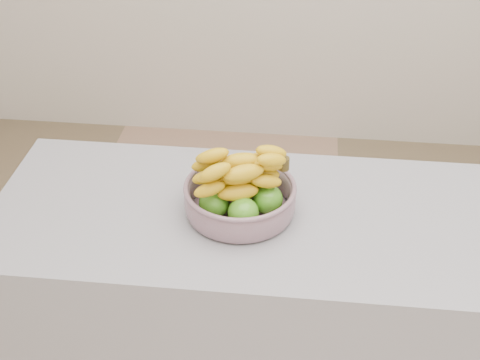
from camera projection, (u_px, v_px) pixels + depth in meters
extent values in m
cube|color=gray|center=(357.00, 342.00, 1.96)|extent=(2.00, 0.60, 0.90)
cylinder|color=#8990A5|center=(240.00, 210.00, 1.73)|extent=(0.25, 0.25, 0.01)
torus|color=#8990A5|center=(240.00, 187.00, 1.69)|extent=(0.29, 0.29, 0.01)
sphere|color=#3E971A|center=(243.00, 213.00, 1.65)|extent=(0.08, 0.08, 0.08)
sphere|color=#3E971A|center=(268.00, 199.00, 1.70)|extent=(0.08, 0.08, 0.08)
sphere|color=#3E971A|center=(253.00, 182.00, 1.76)|extent=(0.08, 0.08, 0.08)
sphere|color=#3E971A|center=(222.00, 184.00, 1.75)|extent=(0.08, 0.08, 0.08)
sphere|color=#3E971A|center=(214.00, 203.00, 1.68)|extent=(0.08, 0.08, 0.08)
ellipsoid|color=yellow|center=(238.00, 192.00, 1.64)|extent=(0.18, 0.10, 0.04)
ellipsoid|color=yellow|center=(236.00, 182.00, 1.68)|extent=(0.19, 0.08, 0.04)
ellipsoid|color=yellow|center=(234.00, 172.00, 1.72)|extent=(0.18, 0.06, 0.04)
ellipsoid|color=yellow|center=(241.00, 176.00, 1.64)|extent=(0.18, 0.11, 0.04)
ellipsoid|color=yellow|center=(239.00, 165.00, 1.68)|extent=(0.18, 0.05, 0.04)
ellipsoid|color=yellow|center=(242.00, 161.00, 1.65)|extent=(0.19, 0.08, 0.04)
ellipsoid|color=yellow|center=(244.00, 173.00, 1.61)|extent=(0.18, 0.12, 0.04)
cylinder|color=#433715|center=(284.00, 164.00, 1.67)|extent=(0.03, 0.03, 0.03)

